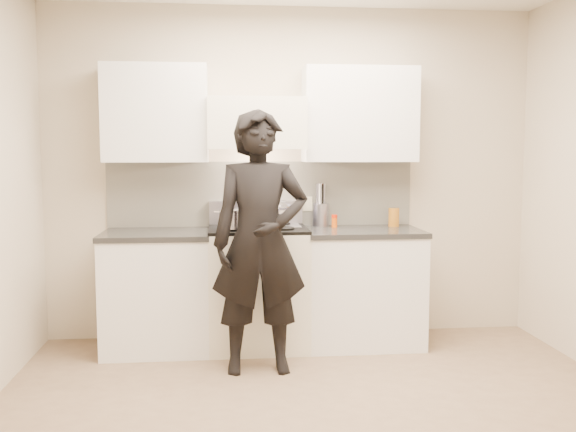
{
  "coord_description": "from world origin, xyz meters",
  "views": [
    {
      "loc": [
        -0.57,
        -3.53,
        1.54
      ],
      "look_at": [
        -0.1,
        1.05,
        1.07
      ],
      "focal_mm": 40.0,
      "sensor_mm": 36.0,
      "label": 1
    }
  ],
  "objects_px": {
    "utensil_crock": "(321,213)",
    "stove": "(258,287)",
    "wok": "(270,211)",
    "person": "(260,242)",
    "counter_right": "(362,286)"
  },
  "relations": [
    {
      "from": "wok",
      "to": "utensil_crock",
      "type": "distance_m",
      "value": 0.44
    },
    {
      "from": "stove",
      "to": "wok",
      "type": "xyz_separation_m",
      "value": [
        0.11,
        0.14,
        0.58
      ]
    },
    {
      "from": "wok",
      "to": "counter_right",
      "type": "bearing_deg",
      "value": -11.29
    },
    {
      "from": "counter_right",
      "to": "utensil_crock",
      "type": "height_order",
      "value": "utensil_crock"
    },
    {
      "from": "counter_right",
      "to": "stove",
      "type": "bearing_deg",
      "value": -180.0
    },
    {
      "from": "utensil_crock",
      "to": "person",
      "type": "distance_m",
      "value": 0.99
    },
    {
      "from": "stove",
      "to": "wok",
      "type": "bearing_deg",
      "value": 53.61
    },
    {
      "from": "wok",
      "to": "utensil_crock",
      "type": "relative_size",
      "value": 1.27
    },
    {
      "from": "stove",
      "to": "counter_right",
      "type": "bearing_deg",
      "value": 0.0
    },
    {
      "from": "wok",
      "to": "person",
      "type": "bearing_deg",
      "value": -99.69
    },
    {
      "from": "stove",
      "to": "person",
      "type": "bearing_deg",
      "value": -91.64
    },
    {
      "from": "utensil_crock",
      "to": "stove",
      "type": "bearing_deg",
      "value": -155.25
    },
    {
      "from": "utensil_crock",
      "to": "counter_right",
      "type": "bearing_deg",
      "value": -39.4
    },
    {
      "from": "person",
      "to": "stove",
      "type": "bearing_deg",
      "value": 87.03
    },
    {
      "from": "stove",
      "to": "counter_right",
      "type": "height_order",
      "value": "stove"
    }
  ]
}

